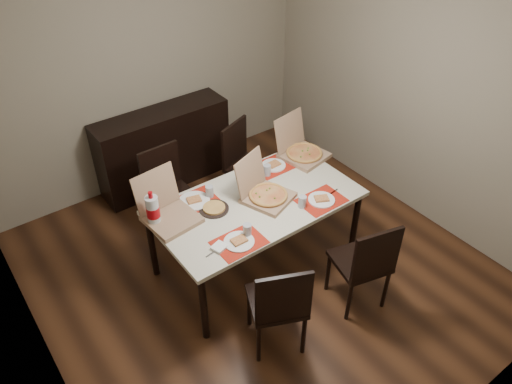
# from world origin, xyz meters

# --- Properties ---
(ground) EXTENTS (3.80, 4.00, 0.02)m
(ground) POSITION_xyz_m (0.00, 0.00, -0.01)
(ground) COLOR #472816
(ground) RESTS_ON ground
(room_walls) EXTENTS (3.84, 4.02, 2.62)m
(room_walls) POSITION_xyz_m (0.00, 0.43, 1.73)
(room_walls) COLOR gray
(room_walls) RESTS_ON ground
(sideboard) EXTENTS (1.50, 0.40, 0.90)m
(sideboard) POSITION_xyz_m (0.00, 1.78, 0.45)
(sideboard) COLOR black
(sideboard) RESTS_ON ground
(dining_table) EXTENTS (1.80, 1.00, 0.75)m
(dining_table) POSITION_xyz_m (0.04, 0.09, 0.68)
(dining_table) COLOR beige
(dining_table) RESTS_ON ground
(chair_near_left) EXTENTS (0.56, 0.56, 0.93)m
(chair_near_left) POSITION_xyz_m (-0.38, -0.77, 0.51)
(chair_near_left) COLOR black
(chair_near_left) RESTS_ON ground
(chair_near_right) EXTENTS (0.51, 0.51, 0.93)m
(chair_near_right) POSITION_xyz_m (0.46, -0.85, 0.51)
(chair_near_right) COLOR black
(chair_near_right) RESTS_ON ground
(chair_far_left) EXTENTS (0.43, 0.43, 0.93)m
(chair_far_left) POSITION_xyz_m (-0.36, 1.01, 0.51)
(chair_far_left) COLOR black
(chair_far_left) RESTS_ON ground
(chair_far_right) EXTENTS (0.54, 0.54, 0.93)m
(chair_far_right) POSITION_xyz_m (0.52, 0.96, 0.51)
(chair_far_right) COLOR black
(chair_far_right) RESTS_ON ground
(setting_near_left) EXTENTS (0.50, 0.30, 0.11)m
(setting_near_left) POSITION_xyz_m (-0.38, -0.24, 0.77)
(setting_near_left) COLOR #B41A0C
(setting_near_left) RESTS_ON dining_table
(setting_near_right) EXTENTS (0.46, 0.30, 0.11)m
(setting_near_right) POSITION_xyz_m (0.45, -0.23, 0.77)
(setting_near_right) COLOR #B41A0C
(setting_near_right) RESTS_ON dining_table
(setting_far_left) EXTENTS (0.47, 0.30, 0.11)m
(setting_far_left) POSITION_xyz_m (-0.38, 0.41, 0.77)
(setting_far_left) COLOR #B41A0C
(setting_far_left) RESTS_ON dining_table
(setting_far_right) EXTENTS (0.46, 0.30, 0.11)m
(setting_far_right) POSITION_xyz_m (0.45, 0.40, 0.77)
(setting_far_right) COLOR #B41A0C
(setting_far_right) RESTS_ON dining_table
(napkin_loose) EXTENTS (0.14, 0.13, 0.02)m
(napkin_loose) POSITION_xyz_m (0.08, -0.04, 0.76)
(napkin_loose) COLOR white
(napkin_loose) RESTS_ON dining_table
(pizza_box_center) EXTENTS (0.50, 0.52, 0.38)m
(pizza_box_center) POSITION_xyz_m (0.12, 0.08, 0.81)
(pizza_box_center) COLOR #916F53
(pizza_box_center) RESTS_ON dining_table
(pizza_box_right) EXTENTS (0.46, 0.50, 0.40)m
(pizza_box_right) POSITION_xyz_m (0.82, 0.40, 0.81)
(pizza_box_right) COLOR #916F53
(pizza_box_right) RESTS_ON dining_table
(pizza_box_left) EXTENTS (0.44, 0.48, 0.40)m
(pizza_box_left) POSITION_xyz_m (-0.69, 0.34, 0.81)
(pizza_box_left) COLOR #916F53
(pizza_box_left) RESTS_ON dining_table
(faina_plate) EXTENTS (0.25, 0.25, 0.03)m
(faina_plate) POSITION_xyz_m (-0.32, 0.21, 0.76)
(faina_plate) COLOR black
(faina_plate) RESTS_ON dining_table
(dip_bowl) EXTENTS (0.14, 0.14, 0.03)m
(dip_bowl) POSITION_xyz_m (0.09, 0.25, 0.76)
(dip_bowl) COLOR white
(dip_bowl) RESTS_ON dining_table
(soda_bottle) EXTENTS (0.11, 0.11, 0.33)m
(soda_bottle) POSITION_xyz_m (-0.81, 0.35, 0.89)
(soda_bottle) COLOR silver
(soda_bottle) RESTS_ON dining_table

